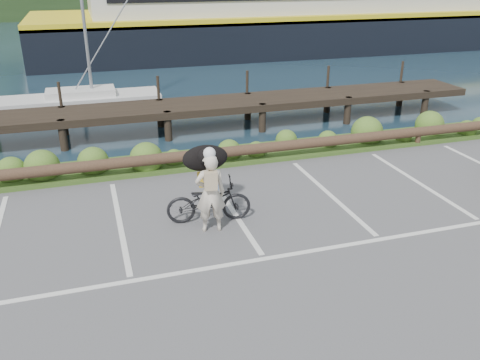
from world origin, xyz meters
The scene contains 7 objects.
ground centered at (0.00, 0.00, 0.00)m, with size 72.00×72.00×0.00m, color #4E4E50.
harbor_backdrop centered at (0.38, 78.52, 0.00)m, with size 170.00×160.00×30.00m.
vegetation_strip centered at (0.00, 5.30, 0.05)m, with size 34.00×1.60×0.10m, color #3D5B21.
log_rail centered at (0.00, 4.60, 0.00)m, with size 32.00×0.30×0.60m, color #443021, non-canonical shape.
bicycle centered at (-0.65, 1.50, 0.49)m, with size 0.66×1.88×0.99m, color black.
cyclist centered at (-0.71, 1.07, 0.88)m, with size 0.64×0.42×1.76m, color beige.
dog centered at (-0.57, 2.10, 1.29)m, with size 1.05×0.51×0.61m, color black.
Camera 1 is at (-3.00, -8.47, 5.35)m, focal length 38.00 mm.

